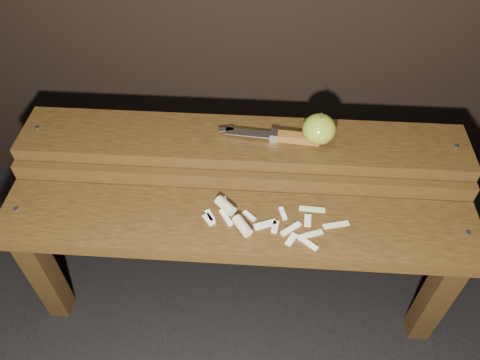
# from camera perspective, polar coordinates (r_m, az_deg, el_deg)

# --- Properties ---
(ground) EXTENTS (60.00, 60.00, 0.00)m
(ground) POSITION_cam_1_polar(r_m,az_deg,el_deg) (1.54, -0.15, -13.13)
(ground) COLOR black
(bench_front_tier) EXTENTS (1.20, 0.20, 0.42)m
(bench_front_tier) POSITION_cam_1_polar(r_m,az_deg,el_deg) (1.21, -0.38, -7.35)
(bench_front_tier) COLOR black
(bench_front_tier) RESTS_ON ground
(bench_rear_tier) EXTENTS (1.20, 0.21, 0.50)m
(bench_rear_tier) POSITION_cam_1_polar(r_m,az_deg,el_deg) (1.31, 0.31, 2.33)
(bench_rear_tier) COLOR black
(bench_rear_tier) RESTS_ON ground
(apple) EXTENTS (0.09, 0.09, 0.09)m
(apple) POSITION_cam_1_polar(r_m,az_deg,el_deg) (1.23, 9.62, 6.13)
(apple) COLOR olive
(apple) RESTS_ON bench_rear_tier
(knife) EXTENTS (0.27, 0.05, 0.02)m
(knife) POSITION_cam_1_polar(r_m,az_deg,el_deg) (1.24, 5.55, 5.28)
(knife) COLOR brown
(knife) RESTS_ON bench_rear_tier
(apple_scraps) EXTENTS (0.36, 0.15, 0.03)m
(apple_scraps) POSITION_cam_1_polar(r_m,az_deg,el_deg) (1.15, 1.28, -4.72)
(apple_scraps) COLOR beige
(apple_scraps) RESTS_ON bench_front_tier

